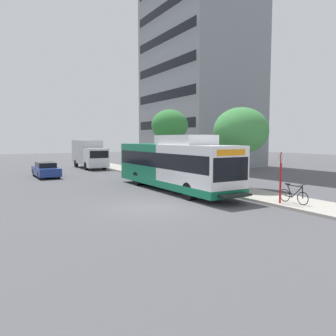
% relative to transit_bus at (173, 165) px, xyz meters
% --- Properties ---
extents(ground_plane, '(120.00, 120.00, 0.00)m').
position_rel_transit_bus_xyz_m(ground_plane, '(-3.90, 3.83, -1.70)').
color(ground_plane, '#4C4C51').
extents(sidewalk_curb, '(3.00, 56.00, 0.14)m').
position_rel_transit_bus_xyz_m(sidewalk_curb, '(3.10, 1.83, -1.63)').
color(sidewalk_curb, '#A8A399').
rests_on(sidewalk_curb, ground).
extents(transit_bus, '(2.58, 12.25, 3.65)m').
position_rel_transit_bus_xyz_m(transit_bus, '(0.00, 0.00, 0.00)').
color(transit_bus, white).
rests_on(transit_bus, ground).
extents(bus_stop_sign_pole, '(0.10, 0.36, 2.60)m').
position_rel_transit_bus_xyz_m(bus_stop_sign_pole, '(2.02, -7.17, -0.05)').
color(bus_stop_sign_pole, red).
rests_on(bus_stop_sign_pole, sidewalk_curb).
extents(bicycle_parked, '(0.52, 1.76, 1.02)m').
position_rel_transit_bus_xyz_m(bicycle_parked, '(2.58, -7.56, -1.14)').
color(bicycle_parked, black).
rests_on(bicycle_parked, sidewalk_curb).
extents(street_tree_near_stop, '(3.66, 3.66, 5.38)m').
position_rel_transit_bus_xyz_m(street_tree_near_stop, '(4.13, -1.92, 2.25)').
color(street_tree_near_stop, '#4C3823').
rests_on(street_tree_near_stop, sidewalk_curb).
extents(street_tree_mid_block, '(3.31, 3.31, 5.90)m').
position_rel_transit_bus_xyz_m(street_tree_mid_block, '(3.93, 7.09, 2.91)').
color(street_tree_mid_block, '#4C3823').
rests_on(street_tree_mid_block, sidewalk_curb).
extents(parked_car_far_lane, '(1.80, 4.50, 1.33)m').
position_rel_transit_bus_xyz_m(parked_car_far_lane, '(-5.90, 12.23, -1.04)').
color(parked_car_far_lane, navy).
rests_on(parked_car_far_lane, ground).
extents(box_truck_background, '(2.32, 7.01, 3.25)m').
position_rel_transit_bus_xyz_m(box_truck_background, '(0.22, 19.31, 0.04)').
color(box_truck_background, silver).
rests_on(box_truck_background, ground).
extents(apartment_tower_backdrop, '(10.41, 14.60, 34.73)m').
position_rel_transit_bus_xyz_m(apartment_tower_backdrop, '(14.23, 17.04, 15.66)').
color(apartment_tower_backdrop, gray).
rests_on(apartment_tower_backdrop, ground).
extents(lattice_comm_tower, '(1.10, 1.10, 30.41)m').
position_rel_transit_bus_xyz_m(lattice_comm_tower, '(19.79, 32.79, 8.45)').
color(lattice_comm_tower, '#B7B7BC').
rests_on(lattice_comm_tower, ground).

